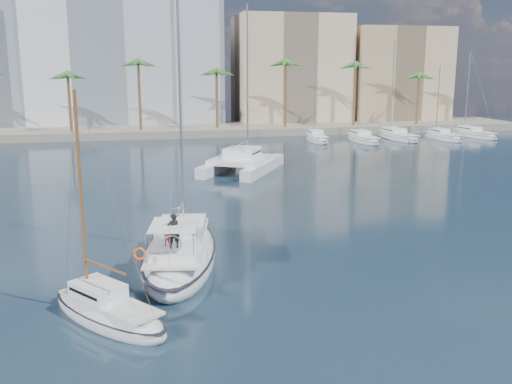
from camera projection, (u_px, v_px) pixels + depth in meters
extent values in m
plane|color=black|center=(243.00, 241.00, 36.22)|extent=(160.00, 160.00, 0.00)
cube|color=gray|center=(175.00, 130.00, 94.41)|extent=(120.00, 14.00, 1.20)
cube|color=white|center=(100.00, 49.00, 100.60)|extent=(42.00, 16.00, 28.00)
cube|color=#CCB092|center=(290.00, 72.00, 105.41)|extent=(20.00, 14.00, 20.00)
cube|color=tan|center=(395.00, 77.00, 107.73)|extent=(18.00, 12.00, 18.00)
cylinder|color=brown|center=(176.00, 103.00, 89.59)|extent=(0.44, 0.44, 10.50)
sphere|color=#326926|center=(175.00, 69.00, 88.46)|extent=(3.60, 3.60, 3.60)
cylinder|color=brown|center=(378.00, 101.00, 96.41)|extent=(0.44, 0.44, 10.50)
sphere|color=#326926|center=(380.00, 69.00, 95.29)|extent=(3.60, 3.60, 3.60)
ellipsoid|color=silver|center=(180.00, 256.00, 32.15)|extent=(5.97, 12.89, 2.57)
ellipsoid|color=black|center=(180.00, 250.00, 32.07)|extent=(6.03, 13.01, 0.18)
cube|color=silver|center=(179.00, 241.00, 31.71)|extent=(4.33, 9.64, 0.12)
cube|color=white|center=(181.00, 227.00, 33.03)|extent=(3.30, 4.44, 0.60)
cube|color=black|center=(181.00, 227.00, 33.03)|extent=(3.24, 3.98, 0.14)
cylinder|color=#B7BABF|center=(180.00, 90.00, 32.75)|extent=(0.15, 0.15, 16.26)
cylinder|color=#B7BABF|center=(179.00, 212.00, 31.73)|extent=(0.95, 4.95, 0.11)
cube|color=white|center=(175.00, 250.00, 29.33)|extent=(2.84, 3.45, 0.36)
cube|color=white|center=(174.00, 225.00, 28.92)|extent=(2.84, 3.45, 0.04)
torus|color=silver|center=(172.00, 245.00, 28.02)|extent=(0.95, 0.22, 0.96)
torus|color=#F54B0C|center=(140.00, 254.00, 27.57)|extent=(0.65, 0.30, 0.64)
imported|color=black|center=(173.00, 231.00, 28.88)|extent=(0.75, 0.59, 1.82)
imported|color=#B8321C|center=(167.00, 235.00, 29.32)|extent=(0.70, 0.65, 1.15)
ellipsoid|color=silver|center=(109.00, 315.00, 24.79)|extent=(6.23, 7.10, 1.70)
ellipsoid|color=black|center=(108.00, 310.00, 24.73)|extent=(6.29, 7.17, 0.18)
cube|color=silver|center=(110.00, 302.00, 24.56)|extent=(4.61, 5.27, 0.12)
cube|color=white|center=(98.00, 289.00, 25.01)|extent=(2.66, 2.80, 0.60)
cube|color=black|center=(98.00, 289.00, 25.01)|extent=(2.50, 2.60, 0.14)
cylinder|color=brown|center=(81.00, 194.00, 24.64)|extent=(0.15, 0.15, 8.94)
cylinder|color=brown|center=(105.00, 267.00, 24.36)|extent=(1.88, 2.37, 0.11)
cube|color=silver|center=(222.00, 165.00, 61.33)|extent=(6.88, 10.84, 1.10)
cube|color=silver|center=(263.00, 167.00, 59.93)|extent=(6.88, 10.84, 1.10)
cube|color=white|center=(241.00, 160.00, 59.92)|extent=(7.82, 8.26, 0.50)
cube|color=white|center=(242.00, 152.00, 60.32)|extent=(4.57, 4.68, 1.00)
cube|color=black|center=(242.00, 152.00, 60.31)|extent=(4.35, 4.28, 0.18)
cylinder|color=#B7BABF|center=(247.00, 81.00, 60.39)|extent=(0.18, 0.18, 15.73)
ellipsoid|color=silver|center=(179.00, 208.00, 41.30)|extent=(0.21, 0.39, 0.19)
sphere|color=silver|center=(179.00, 208.00, 41.48)|extent=(0.10, 0.10, 0.10)
cube|color=gray|center=(175.00, 208.00, 41.24)|extent=(0.45, 0.16, 0.11)
cube|color=gray|center=(183.00, 208.00, 41.35)|extent=(0.45, 0.16, 0.11)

